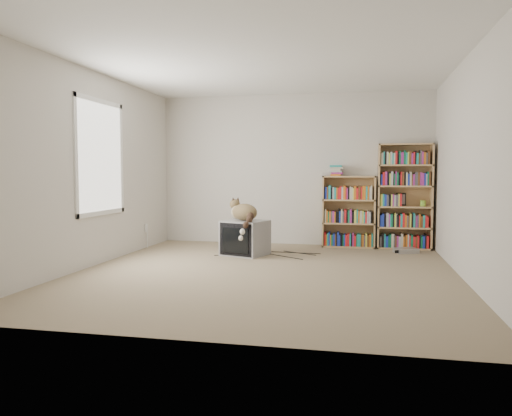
% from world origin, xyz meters
% --- Properties ---
extents(floor, '(4.50, 5.00, 0.01)m').
position_xyz_m(floor, '(0.00, 0.00, 0.00)').
color(floor, gray).
rests_on(floor, ground).
extents(wall_back, '(4.50, 0.02, 2.50)m').
position_xyz_m(wall_back, '(0.00, 2.50, 1.25)').
color(wall_back, beige).
rests_on(wall_back, floor).
extents(wall_front, '(4.50, 0.02, 2.50)m').
position_xyz_m(wall_front, '(0.00, -2.50, 1.25)').
color(wall_front, beige).
rests_on(wall_front, floor).
extents(wall_left, '(0.02, 5.00, 2.50)m').
position_xyz_m(wall_left, '(-2.25, 0.00, 1.25)').
color(wall_left, beige).
rests_on(wall_left, floor).
extents(wall_right, '(0.02, 5.00, 2.50)m').
position_xyz_m(wall_right, '(2.25, 0.00, 1.25)').
color(wall_right, beige).
rests_on(wall_right, floor).
extents(ceiling, '(4.50, 5.00, 0.02)m').
position_xyz_m(ceiling, '(0.00, 0.00, 2.50)').
color(ceiling, white).
rests_on(ceiling, wall_back).
extents(window, '(0.02, 1.22, 1.52)m').
position_xyz_m(window, '(-2.24, 0.20, 1.40)').
color(window, white).
rests_on(window, wall_left).
extents(crt_tv, '(0.72, 0.68, 0.50)m').
position_xyz_m(crt_tv, '(-0.53, 1.24, 0.25)').
color(crt_tv, gray).
rests_on(crt_tv, floor).
extents(cat, '(0.56, 0.74, 0.54)m').
position_xyz_m(cat, '(-0.54, 1.19, 0.60)').
color(cat, '#342515').
rests_on(cat, crt_tv).
extents(bookcase_tall, '(0.83, 0.30, 1.65)m').
position_xyz_m(bookcase_tall, '(1.79, 2.36, 0.79)').
color(bookcase_tall, tan).
rests_on(bookcase_tall, floor).
extents(bookcase_short, '(0.84, 0.30, 1.15)m').
position_xyz_m(bookcase_short, '(0.92, 2.36, 0.53)').
color(bookcase_short, tan).
rests_on(bookcase_short, floor).
extents(book_stack, '(0.20, 0.26, 0.17)m').
position_xyz_m(book_stack, '(0.73, 2.36, 1.23)').
color(book_stack, red).
rests_on(book_stack, bookcase_short).
extents(green_mug, '(0.08, 0.08, 0.09)m').
position_xyz_m(green_mug, '(2.06, 2.34, 0.72)').
color(green_mug, '#87C839').
rests_on(green_mug, bookcase_tall).
extents(framed_print, '(0.15, 0.05, 0.20)m').
position_xyz_m(framed_print, '(1.74, 2.44, 0.78)').
color(framed_print, black).
rests_on(framed_print, bookcase_tall).
extents(dvd_player, '(0.38, 0.34, 0.07)m').
position_xyz_m(dvd_player, '(1.78, 1.90, 0.04)').
color(dvd_player, '#A8A8AC').
rests_on(dvd_player, floor).
extents(wall_outlet, '(0.01, 0.08, 0.13)m').
position_xyz_m(wall_outlet, '(-2.24, 1.58, 0.32)').
color(wall_outlet, silver).
rests_on(wall_outlet, wall_left).
extents(floor_cables, '(1.20, 0.70, 0.01)m').
position_xyz_m(floor_cables, '(-0.31, 1.42, 0.00)').
color(floor_cables, black).
rests_on(floor_cables, floor).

